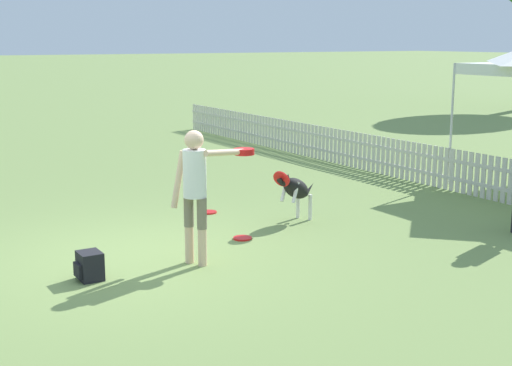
{
  "coord_description": "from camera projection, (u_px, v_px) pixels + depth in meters",
  "views": [
    {
      "loc": [
        8.09,
        -3.18,
        2.69
      ],
      "look_at": [
        0.03,
        1.7,
        0.78
      ],
      "focal_mm": 50.0,
      "sensor_mm": 36.0,
      "label": 1
    }
  ],
  "objects": [
    {
      "name": "ground_plane",
      "position": [
        139.0,
        258.0,
        8.93
      ],
      "size": [
        240.0,
        240.0,
        0.0
      ],
      "primitive_type": "plane",
      "color": "olive"
    },
    {
      "name": "handler_person",
      "position": [
        198.0,
        180.0,
        8.5
      ],
      "size": [
        0.4,
        1.1,
        1.64
      ],
      "rotation": [
        0.0,
        0.0,
        0.45
      ],
      "color": "beige",
      "rests_on": "ground_plane"
    },
    {
      "name": "leaping_dog",
      "position": [
        295.0,
        188.0,
        10.52
      ],
      "size": [
        0.6,
        1.01,
        0.85
      ],
      "rotation": [
        0.0,
        0.0,
        -2.7
      ],
      "color": "black",
      "rests_on": "ground_plane"
    },
    {
      "name": "frisbee_near_handler",
      "position": [
        242.0,
        238.0,
        9.76
      ],
      "size": [
        0.26,
        0.26,
        0.02
      ],
      "color": "red",
      "rests_on": "ground_plane"
    },
    {
      "name": "frisbee_near_dog",
      "position": [
        209.0,
        212.0,
        11.23
      ],
      "size": [
        0.26,
        0.26,
        0.02
      ],
      "color": "red",
      "rests_on": "ground_plane"
    },
    {
      "name": "backpack_on_grass",
      "position": [
        89.0,
        266.0,
        8.08
      ],
      "size": [
        0.3,
        0.29,
        0.33
      ],
      "color": "black",
      "rests_on": "ground_plane"
    },
    {
      "name": "picket_fence",
      "position": [
        490.0,
        178.0,
        12.08
      ],
      "size": [
        22.77,
        0.04,
        0.76
      ],
      "color": "beige",
      "rests_on": "ground_plane"
    }
  ]
}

